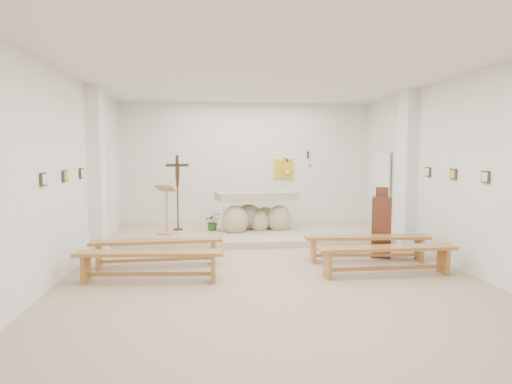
{
  "coord_description": "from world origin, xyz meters",
  "views": [
    {
      "loc": [
        -0.98,
        -7.83,
        2.12
      ],
      "look_at": [
        -0.06,
        1.6,
        1.3
      ],
      "focal_mm": 32.0,
      "sensor_mm": 36.0,
      "label": 1
    }
  ],
  "objects": [
    {
      "name": "crucifix_stand",
      "position": [
        -1.85,
        3.79,
        1.25
      ],
      "size": [
        0.57,
        0.25,
        1.9
      ],
      "rotation": [
        0.0,
        0.0,
        0.18
      ],
      "color": "#371F11",
      "rests_on": "sanctuary_platform"
    },
    {
      "name": "pilaster_left",
      "position": [
        -3.37,
        2.0,
        1.75
      ],
      "size": [
        0.26,
        0.55,
        3.5
      ],
      "primitive_type": "cube",
      "color": "white",
      "rests_on": "ground"
    },
    {
      "name": "bench_left_front",
      "position": [
        -2.0,
        0.64,
        0.38
      ],
      "size": [
        2.43,
        0.54,
        0.51
      ],
      "rotation": [
        0.0,
        0.0,
        0.07
      ],
      "color": "#A2662F",
      "rests_on": "ground"
    },
    {
      "name": "bench_right_front",
      "position": [
        2.0,
        0.64,
        0.38
      ],
      "size": [
        2.43,
        0.53,
        0.51
      ],
      "rotation": [
        0.0,
        0.0,
        -0.06
      ],
      "color": "#A2662F",
      "rests_on": "ground"
    },
    {
      "name": "station_frame_right_front",
      "position": [
        3.47,
        -0.8,
        1.72
      ],
      "size": [
        0.03,
        0.2,
        0.2
      ],
      "primitive_type": "cube",
      "color": "#402E1C",
      "rests_on": "wall_right"
    },
    {
      "name": "radiator_left",
      "position": [
        -3.43,
        2.7,
        0.27
      ],
      "size": [
        0.1,
        0.85,
        0.52
      ],
      "primitive_type": "cube",
      "color": "silver",
      "rests_on": "ground"
    },
    {
      "name": "station_frame_right_mid",
      "position": [
        3.47,
        0.2,
        1.72
      ],
      "size": [
        0.03,
        0.2,
        0.2
      ],
      "primitive_type": "cube",
      "color": "#402E1C",
      "rests_on": "wall_right"
    },
    {
      "name": "sanctuary_lamp",
      "position": [
        1.75,
        4.71,
        1.81
      ],
      "size": [
        0.11,
        0.36,
        0.44
      ],
      "color": "black",
      "rests_on": "wall_back"
    },
    {
      "name": "altar",
      "position": [
        0.13,
        3.63,
        0.56
      ],
      "size": [
        2.17,
        1.17,
        1.06
      ],
      "rotation": [
        0.0,
        0.0,
        0.19
      ],
      "color": "#C1B593",
      "rests_on": "sanctuary_platform"
    },
    {
      "name": "radiator_right",
      "position": [
        3.43,
        2.7,
        0.27
      ],
      "size": [
        0.1,
        0.85,
        0.52
      ],
      "primitive_type": "cube",
      "color": "silver",
      "rests_on": "ground"
    },
    {
      "name": "donation_pedestal",
      "position": [
        2.44,
        1.04,
        0.63
      ],
      "size": [
        0.49,
        0.49,
        1.42
      ],
      "rotation": [
        0.0,
        0.0,
        -0.35
      ],
      "color": "#562A18",
      "rests_on": "ground"
    },
    {
      "name": "station_frame_right_rear",
      "position": [
        3.47,
        1.2,
        1.72
      ],
      "size": [
        0.03,
        0.2,
        0.2
      ],
      "primitive_type": "cube",
      "color": "#402E1C",
      "rests_on": "wall_right"
    },
    {
      "name": "gold_wall_relief",
      "position": [
        1.05,
        4.96,
        1.65
      ],
      "size": [
        0.55,
        0.04,
        0.55
      ],
      "primitive_type": "cube",
      "color": "yellow",
      "rests_on": "wall_back"
    },
    {
      "name": "wall_left",
      "position": [
        -3.49,
        0.0,
        1.75
      ],
      "size": [
        0.02,
        10.0,
        3.5
      ],
      "primitive_type": "cube",
      "color": "white",
      "rests_on": "ground"
    },
    {
      "name": "sanctuary_platform",
      "position": [
        0.0,
        3.5,
        0.07
      ],
      "size": [
        6.98,
        3.0,
        0.15
      ],
      "primitive_type": "cube",
      "color": "#C0B394",
      "rests_on": "ground"
    },
    {
      "name": "ceiling",
      "position": [
        0.0,
        0.0,
        3.49
      ],
      "size": [
        7.0,
        10.0,
        0.02
      ],
      "primitive_type": "cube",
      "color": "silver",
      "rests_on": "wall_back"
    },
    {
      "name": "wall_right",
      "position": [
        3.49,
        0.0,
        1.75
      ],
      "size": [
        0.02,
        10.0,
        3.5
      ],
      "primitive_type": "cube",
      "color": "white",
      "rests_on": "ground"
    },
    {
      "name": "bench_right_second",
      "position": [
        2.0,
        -0.38,
        0.38
      ],
      "size": [
        2.42,
        0.45,
        0.51
      ],
      "rotation": [
        0.0,
        0.0,
        0.03
      ],
      "color": "#A2662F",
      "rests_on": "ground"
    },
    {
      "name": "station_frame_left_front",
      "position": [
        -3.47,
        -0.8,
        1.72
      ],
      "size": [
        0.03,
        0.2,
        0.2
      ],
      "primitive_type": "cube",
      "color": "#402E1C",
      "rests_on": "wall_left"
    },
    {
      "name": "wall_back",
      "position": [
        0.0,
        4.99,
        1.75
      ],
      "size": [
        7.0,
        0.02,
        3.5
      ],
      "primitive_type": "cube",
      "color": "white",
      "rests_on": "ground"
    },
    {
      "name": "potted_plant",
      "position": [
        -0.96,
        3.64,
        0.38
      ],
      "size": [
        0.45,
        0.4,
        0.45
      ],
      "primitive_type": "imported",
      "rotation": [
        0.0,
        0.0,
        0.11
      ],
      "color": "#265923",
      "rests_on": "sanctuary_platform"
    },
    {
      "name": "ground",
      "position": [
        0.0,
        0.0,
        0.0
      ],
      "size": [
        7.0,
        10.0,
        0.0
      ],
      "primitive_type": "cube",
      "color": "tan",
      "rests_on": "ground"
    },
    {
      "name": "lectern",
      "position": [
        -2.07,
        3.2,
        0.76
      ],
      "size": [
        0.52,
        0.48,
        1.23
      ],
      "rotation": [
        0.0,
        0.0,
        -0.34
      ],
      "color": "tan",
      "rests_on": "sanctuary_platform"
    },
    {
      "name": "pilaster_right",
      "position": [
        3.37,
        2.0,
        1.75
      ],
      "size": [
        0.26,
        0.55,
        3.5
      ],
      "primitive_type": "cube",
      "color": "white",
      "rests_on": "ground"
    },
    {
      "name": "bench_left_second",
      "position": [
        -2.0,
        -0.38,
        0.38
      ],
      "size": [
        2.43,
        0.56,
        0.51
      ],
      "rotation": [
        0.0,
        0.0,
        -0.07
      ],
      "color": "#A2662F",
      "rests_on": "ground"
    },
    {
      "name": "station_frame_left_rear",
      "position": [
        -3.47,
        1.2,
        1.72
      ],
      "size": [
        0.03,
        0.2,
        0.2
      ],
      "primitive_type": "cube",
      "color": "#402E1C",
      "rests_on": "wall_left"
    },
    {
      "name": "station_frame_left_mid",
      "position": [
        -3.47,
        0.2,
        1.72
      ],
      "size": [
        0.03,
        0.2,
        0.2
      ],
      "primitive_type": "cube",
      "color": "#402E1C",
      "rests_on": "wall_left"
    }
  ]
}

